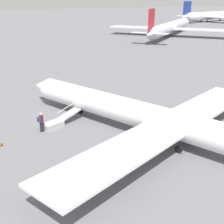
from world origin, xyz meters
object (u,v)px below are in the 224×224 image
object	(u,v)px
airplane_taxiing_distant	(171,27)
passenger	(41,121)
airplane_main	(166,122)
boarding_stairs	(56,123)
airplane_far_right	(207,16)

from	to	relation	value
airplane_taxiing_distant	passenger	world-z (taller)	airplane_taxiing_distant
airplane_main	boarding_stairs	distance (m)	9.85
airplane_far_right	boarding_stairs	distance (m)	136.91
airplane_far_right	passenger	size ratio (longest dim) A/B	21.75
boarding_stairs	passenger	bearing A→B (deg)	179.54
airplane_main	boarding_stairs	size ratio (longest dim) A/B	7.56
airplane_taxiing_distant	passenger	size ratio (longest dim) A/B	22.59
airplane_main	boarding_stairs	bearing A→B (deg)	22.00
boarding_stairs	passenger	distance (m)	1.73
airplane_taxiing_distant	boarding_stairs	size ratio (longest dim) A/B	9.60
boarding_stairs	airplane_taxiing_distant	bearing A→B (deg)	23.10
airplane_far_right	passenger	world-z (taller)	airplane_far_right
airplane_main	boarding_stairs	xyz separation A→B (m)	(7.03, 6.76, -1.38)
airplane_main	airplane_taxiing_distant	size ratio (longest dim) A/B	0.79
boarding_stairs	airplane_far_right	bearing A→B (deg)	19.44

